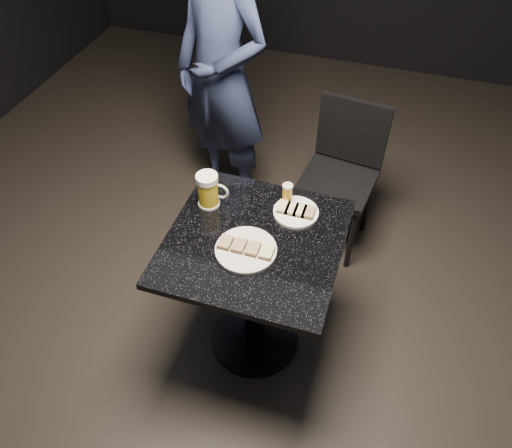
% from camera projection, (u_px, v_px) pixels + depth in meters
% --- Properties ---
extents(floor, '(6.00, 6.00, 0.00)m').
position_uv_depth(floor, '(255.00, 338.00, 2.54)').
color(floor, black).
rests_on(floor, ground).
extents(plate_large, '(0.24, 0.24, 0.01)m').
position_uv_depth(plate_large, '(246.00, 250.00, 1.96)').
color(plate_large, white).
rests_on(plate_large, table).
extents(plate_small, '(0.19, 0.19, 0.01)m').
position_uv_depth(plate_small, '(296.00, 212.00, 2.10)').
color(plate_small, white).
rests_on(plate_small, table).
extents(patron, '(0.73, 0.61, 1.70)m').
position_uv_depth(patron, '(222.00, 75.00, 2.71)').
color(patron, navy).
rests_on(patron, floor).
extents(table, '(0.70, 0.70, 0.75)m').
position_uv_depth(table, '(255.00, 277.00, 2.18)').
color(table, black).
rests_on(table, floor).
extents(beer_mug, '(0.14, 0.09, 0.16)m').
position_uv_depth(beer_mug, '(209.00, 190.00, 2.09)').
color(beer_mug, silver).
rests_on(beer_mug, table).
extents(beer_tumbler, '(0.05, 0.05, 0.10)m').
position_uv_depth(beer_tumbler, '(287.00, 194.00, 2.12)').
color(beer_tumbler, white).
rests_on(beer_tumbler, table).
extents(chair, '(0.42, 0.42, 0.86)m').
position_uv_depth(chair, '(342.00, 168.00, 2.71)').
color(chair, black).
rests_on(chair, floor).
extents(canapes_on_plate_large, '(0.22, 0.07, 0.02)m').
position_uv_depth(canapes_on_plate_large, '(246.00, 247.00, 1.94)').
color(canapes_on_plate_large, '#4C3521').
rests_on(canapes_on_plate_large, plate_large).
extents(canapes_on_plate_small, '(0.16, 0.07, 0.02)m').
position_uv_depth(canapes_on_plate_small, '(296.00, 210.00, 2.09)').
color(canapes_on_plate_small, '#4C3521').
rests_on(canapes_on_plate_small, plate_small).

